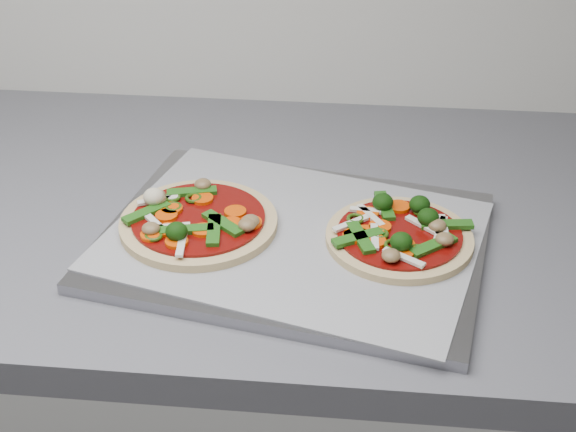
{
  "coord_description": "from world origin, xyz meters",
  "views": [
    {
      "loc": [
        -0.13,
        0.48,
        1.41
      ],
      "look_at": [
        -0.2,
        1.23,
        0.93
      ],
      "focal_mm": 50.0,
      "sensor_mm": 36.0,
      "label": 1
    }
  ],
  "objects": [
    {
      "name": "baking_tray",
      "position": [
        -0.19,
        1.22,
        0.91
      ],
      "size": [
        0.46,
        0.38,
        0.01
      ],
      "primitive_type": "cube",
      "rotation": [
        0.0,
        0.0,
        -0.19
      ],
      "color": "gray",
      "rests_on": "countertop"
    },
    {
      "name": "pizza_right",
      "position": [
        -0.07,
        1.21,
        0.92
      ],
      "size": [
        0.2,
        0.2,
        0.03
      ],
      "rotation": [
        0.0,
        0.0,
        -0.29
      ],
      "color": "tan",
      "rests_on": "parchment"
    },
    {
      "name": "pizza_left",
      "position": [
        -0.3,
        1.22,
        0.92
      ],
      "size": [
        0.19,
        0.19,
        0.03
      ],
      "rotation": [
        0.0,
        0.0,
        -0.07
      ],
      "color": "tan",
      "rests_on": "parchment"
    },
    {
      "name": "parchment",
      "position": [
        -0.19,
        1.22,
        0.91
      ],
      "size": [
        0.46,
        0.38,
        0.0
      ],
      "primitive_type": "cube",
      "rotation": [
        0.0,
        0.0,
        -0.26
      ],
      "color": "#96969B",
      "rests_on": "baking_tray"
    },
    {
      "name": "countertop",
      "position": [
        0.0,
        1.3,
        0.88
      ],
      "size": [
        3.6,
        0.6,
        0.04
      ],
      "primitive_type": "cube",
      "color": "#5A5A60",
      "rests_on": "base_cabinet"
    }
  ]
}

